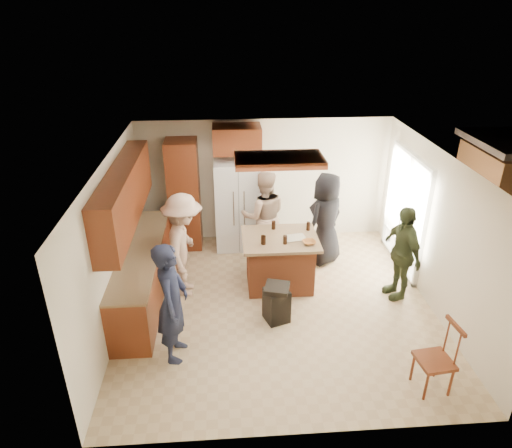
{
  "coord_description": "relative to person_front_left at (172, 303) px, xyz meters",
  "views": [
    {
      "loc": [
        -0.8,
        -6.13,
        4.53
      ],
      "look_at": [
        -0.3,
        0.72,
        1.15
      ],
      "focal_mm": 32.0,
      "sensor_mm": 36.0,
      "label": 1
    }
  ],
  "objects": [
    {
      "name": "left_cabinetry",
      "position": [
        -0.69,
        1.44,
        0.07
      ],
      "size": [
        0.64,
        3.0,
        2.3
      ],
      "color": "maroon",
      "rests_on": "ground"
    },
    {
      "name": "kitchen_island",
      "position": [
        1.66,
        1.66,
        -0.41
      ],
      "size": [
        1.28,
        1.03,
        0.93
      ],
      "color": "#A24A29",
      "rests_on": "ground"
    },
    {
      "name": "person_counter",
      "position": [
        0.05,
        1.55,
        0.01
      ],
      "size": [
        0.59,
        1.18,
        1.8
      ],
      "primitive_type": "imported",
      "rotation": [
        0.0,
        0.0,
        1.53
      ],
      "color": "tan",
      "rests_on": "ground"
    },
    {
      "name": "trash_bin",
      "position": [
        1.5,
        0.67,
        -0.57
      ],
      "size": [
        0.44,
        0.44,
        0.63
      ],
      "color": "black",
      "rests_on": "ground"
    },
    {
      "name": "room_shell",
      "position": [
        5.93,
        2.68,
        -0.02
      ],
      "size": [
        8.0,
        5.2,
        5.0
      ],
      "color": "tan",
      "rests_on": "ground"
    },
    {
      "name": "back_wall_units",
      "position": [
        0.22,
        3.24,
        0.49
      ],
      "size": [
        1.8,
        0.6,
        2.45
      ],
      "color": "maroon",
      "rests_on": "ground"
    },
    {
      "name": "person_side_right",
      "position": [
        3.61,
        1.2,
        -0.07
      ],
      "size": [
        0.66,
        1.04,
        1.64
      ],
      "primitive_type": "imported",
      "rotation": [
        0.0,
        0.0,
        -1.38
      ],
      "color": "#343D24",
      "rests_on": "ground"
    },
    {
      "name": "person_behind_right",
      "position": [
        2.6,
        2.41,
        0.0
      ],
      "size": [
        1.03,
        0.99,
        1.77
      ],
      "primitive_type": "imported",
      "rotation": [
        0.0,
        0.0,
        3.83
      ],
      "color": "black",
      "rests_on": "ground"
    },
    {
      "name": "person_front_left",
      "position": [
        0.0,
        0.0,
        0.0
      ],
      "size": [
        0.53,
        0.69,
        1.77
      ],
      "primitive_type": "imported",
      "rotation": [
        0.0,
        0.0,
        1.47
      ],
      "color": "#1B2037",
      "rests_on": "ground"
    },
    {
      "name": "island_items",
      "position": [
        1.84,
        1.57,
        0.09
      ],
      "size": [
        0.92,
        0.74,
        0.15
      ],
      "color": "silver",
      "rests_on": "kitchen_island"
    },
    {
      "name": "refrigerator",
      "position": [
        1.01,
        3.16,
        0.01
      ],
      "size": [
        0.9,
        0.76,
        1.8
      ],
      "color": "white",
      "rests_on": "ground"
    },
    {
      "name": "person_behind_left",
      "position": [
        1.47,
        2.61,
        0.0
      ],
      "size": [
        0.87,
        0.54,
        1.78
      ],
      "primitive_type": "imported",
      "rotation": [
        0.0,
        0.0,
        3.15
      ],
      "color": "tan",
      "rests_on": "ground"
    },
    {
      "name": "spindle_chair",
      "position": [
        3.34,
        -0.87,
        -0.43
      ],
      "size": [
        0.47,
        0.47,
        0.99
      ],
      "color": "maroon",
      "rests_on": "ground"
    }
  ]
}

